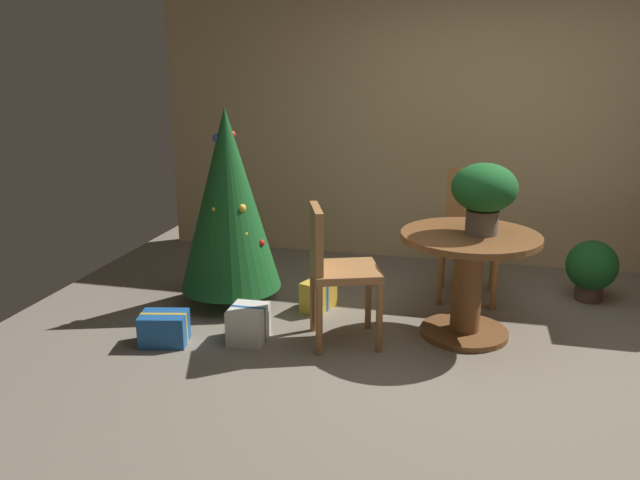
{
  "coord_description": "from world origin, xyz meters",
  "views": [
    {
      "loc": [
        -0.11,
        -3.55,
        1.79
      ],
      "look_at": [
        -1.05,
        0.33,
        0.65
      ],
      "focal_mm": 34.79,
      "sensor_mm": 36.0,
      "label": 1
    }
  ],
  "objects_px": {
    "potted_plant": "(592,268)",
    "gift_box_gold": "(318,295)",
    "flower_vase": "(484,191)",
    "wooden_chair_far": "(470,226)",
    "round_dining_table": "(468,272)",
    "holiday_tree": "(228,200)",
    "gift_box_blue": "(164,329)",
    "gift_box_cream": "(248,324)",
    "wooden_chair_left_near": "(334,266)"
  },
  "relations": [
    {
      "from": "holiday_tree",
      "to": "wooden_chair_far",
      "type": "bearing_deg",
      "value": 19.31
    },
    {
      "from": "gift_box_blue",
      "to": "gift_box_gold",
      "type": "bearing_deg",
      "value": 43.91
    },
    {
      "from": "flower_vase",
      "to": "gift_box_gold",
      "type": "xyz_separation_m",
      "value": [
        -1.14,
        0.2,
        -0.88
      ]
    },
    {
      "from": "round_dining_table",
      "to": "gift_box_cream",
      "type": "relative_size",
      "value": 3.41
    },
    {
      "from": "gift_box_gold",
      "to": "gift_box_cream",
      "type": "bearing_deg",
      "value": -116.5
    },
    {
      "from": "holiday_tree",
      "to": "gift_box_cream",
      "type": "distance_m",
      "value": 1.0
    },
    {
      "from": "gift_box_blue",
      "to": "round_dining_table",
      "type": "bearing_deg",
      "value": 17.47
    },
    {
      "from": "round_dining_table",
      "to": "holiday_tree",
      "type": "relative_size",
      "value": 0.61
    },
    {
      "from": "wooden_chair_left_near",
      "to": "gift_box_cream",
      "type": "bearing_deg",
      "value": -166.98
    },
    {
      "from": "wooden_chair_far",
      "to": "gift_box_gold",
      "type": "bearing_deg",
      "value": -151.37
    },
    {
      "from": "gift_box_gold",
      "to": "potted_plant",
      "type": "bearing_deg",
      "value": 18.78
    },
    {
      "from": "holiday_tree",
      "to": "gift_box_gold",
      "type": "relative_size",
      "value": 4.74
    },
    {
      "from": "gift_box_gold",
      "to": "gift_box_cream",
      "type": "height_order",
      "value": "gift_box_cream"
    },
    {
      "from": "flower_vase",
      "to": "gift_box_gold",
      "type": "relative_size",
      "value": 1.47
    },
    {
      "from": "wooden_chair_left_near",
      "to": "gift_box_blue",
      "type": "bearing_deg",
      "value": -164.56
    },
    {
      "from": "flower_vase",
      "to": "potted_plant",
      "type": "xyz_separation_m",
      "value": [
        0.87,
        0.88,
        -0.73
      ]
    },
    {
      "from": "wooden_chair_far",
      "to": "potted_plant",
      "type": "distance_m",
      "value": 0.99
    },
    {
      "from": "wooden_chair_far",
      "to": "holiday_tree",
      "type": "height_order",
      "value": "holiday_tree"
    },
    {
      "from": "flower_vase",
      "to": "wooden_chair_far",
      "type": "height_order",
      "value": "flower_vase"
    },
    {
      "from": "gift_box_blue",
      "to": "gift_box_gold",
      "type": "height_order",
      "value": "gift_box_gold"
    },
    {
      "from": "flower_vase",
      "to": "wooden_chair_far",
      "type": "distance_m",
      "value": 0.9
    },
    {
      "from": "wooden_chair_left_near",
      "to": "wooden_chair_far",
      "type": "distance_m",
      "value": 1.39
    },
    {
      "from": "potted_plant",
      "to": "gift_box_gold",
      "type": "bearing_deg",
      "value": -161.22
    },
    {
      "from": "holiday_tree",
      "to": "round_dining_table",
      "type": "bearing_deg",
      "value": -5.91
    },
    {
      "from": "wooden_chair_far",
      "to": "gift_box_gold",
      "type": "distance_m",
      "value": 1.31
    },
    {
      "from": "wooden_chair_left_near",
      "to": "gift_box_gold",
      "type": "bearing_deg",
      "value": 114.3
    },
    {
      "from": "holiday_tree",
      "to": "potted_plant",
      "type": "distance_m",
      "value": 2.84
    },
    {
      "from": "flower_vase",
      "to": "gift_box_gold",
      "type": "distance_m",
      "value": 1.46
    },
    {
      "from": "gift_box_cream",
      "to": "wooden_chair_far",
      "type": "bearing_deg",
      "value": 41.41
    },
    {
      "from": "wooden_chair_left_near",
      "to": "holiday_tree",
      "type": "xyz_separation_m",
      "value": [
        -0.92,
        0.49,
        0.29
      ]
    },
    {
      "from": "flower_vase",
      "to": "gift_box_cream",
      "type": "distance_m",
      "value": 1.77
    },
    {
      "from": "round_dining_table",
      "to": "wooden_chair_far",
      "type": "xyz_separation_m",
      "value": [
        0.0,
        0.8,
        0.11
      ]
    },
    {
      "from": "round_dining_table",
      "to": "flower_vase",
      "type": "bearing_deg",
      "value": 12.97
    },
    {
      "from": "round_dining_table",
      "to": "wooden_chair_far",
      "type": "height_order",
      "value": "wooden_chair_far"
    },
    {
      "from": "round_dining_table",
      "to": "gift_box_cream",
      "type": "height_order",
      "value": "round_dining_table"
    },
    {
      "from": "holiday_tree",
      "to": "potted_plant",
      "type": "height_order",
      "value": "holiday_tree"
    },
    {
      "from": "gift_box_blue",
      "to": "potted_plant",
      "type": "bearing_deg",
      "value": 27.68
    },
    {
      "from": "gift_box_blue",
      "to": "gift_box_cream",
      "type": "height_order",
      "value": "gift_box_cream"
    },
    {
      "from": "wooden_chair_left_near",
      "to": "holiday_tree",
      "type": "height_order",
      "value": "holiday_tree"
    },
    {
      "from": "wooden_chair_far",
      "to": "round_dining_table",
      "type": "bearing_deg",
      "value": -90.0
    },
    {
      "from": "gift_box_gold",
      "to": "wooden_chair_left_near",
      "type": "bearing_deg",
      "value": -65.7
    },
    {
      "from": "wooden_chair_left_near",
      "to": "gift_box_cream",
      "type": "height_order",
      "value": "wooden_chair_left_near"
    },
    {
      "from": "flower_vase",
      "to": "gift_box_gold",
      "type": "height_order",
      "value": "flower_vase"
    },
    {
      "from": "round_dining_table",
      "to": "gift_box_gold",
      "type": "distance_m",
      "value": 1.15
    },
    {
      "from": "wooden_chair_left_near",
      "to": "potted_plant",
      "type": "relative_size",
      "value": 1.92
    },
    {
      "from": "flower_vase",
      "to": "holiday_tree",
      "type": "distance_m",
      "value": 1.84
    },
    {
      "from": "wooden_chair_far",
      "to": "potted_plant",
      "type": "bearing_deg",
      "value": 5.87
    },
    {
      "from": "gift_box_cream",
      "to": "round_dining_table",
      "type": "bearing_deg",
      "value": 17.29
    },
    {
      "from": "gift_box_cream",
      "to": "gift_box_blue",
      "type": "bearing_deg",
      "value": -162.06
    },
    {
      "from": "gift_box_blue",
      "to": "gift_box_gold",
      "type": "xyz_separation_m",
      "value": [
        0.85,
        0.82,
        0.01
      ]
    }
  ]
}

